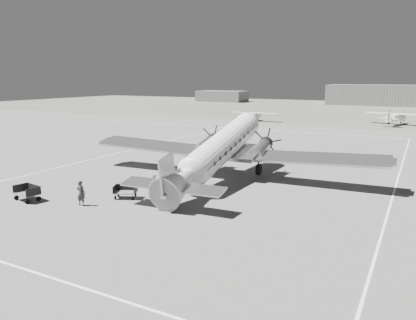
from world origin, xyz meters
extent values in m
plane|color=slate|center=(0.00, 0.00, 0.00)|extent=(260.00, 260.00, 0.00)
cube|color=white|center=(0.00, -14.00, 0.01)|extent=(60.00, 0.15, 0.01)
cube|color=white|center=(12.00, 0.00, 0.01)|extent=(0.15, 80.00, 0.01)
cube|color=white|center=(-18.00, 10.00, 0.01)|extent=(0.15, 60.00, 0.01)
cube|color=white|center=(0.00, 40.00, 0.01)|extent=(90.00, 0.15, 0.01)
cube|color=#5F5D50|center=(0.00, 95.00, 0.00)|extent=(260.00, 90.00, 0.01)
cube|color=slate|center=(5.00, 120.00, 3.00)|extent=(42.00, 14.00, 6.00)
cube|color=#5B5B5B|center=(5.00, 120.00, 6.30)|extent=(42.00, 14.00, 0.60)
cube|color=#5B5B5B|center=(-55.00, 115.00, 2.00)|extent=(18.00, 10.00, 4.00)
imported|color=#2A2A2A|center=(-6.92, -5.67, 0.89)|extent=(0.70, 0.50, 1.77)
imported|color=beige|center=(-4.32, -0.61, 0.73)|extent=(0.65, 0.78, 1.47)
imported|color=silver|center=(-3.91, -0.12, 0.84)|extent=(0.67, 0.90, 1.67)
camera|label=1|loc=(13.45, -25.33, 8.65)|focal=35.00mm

